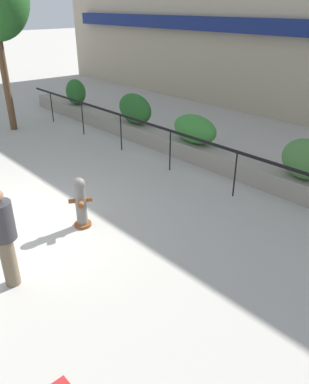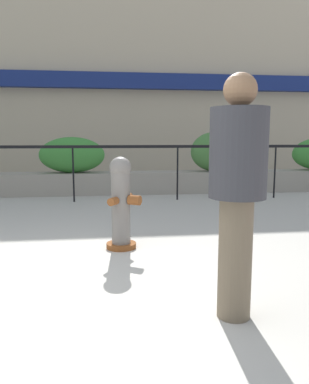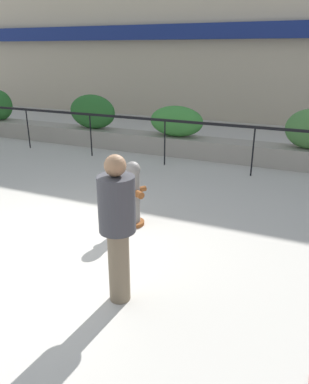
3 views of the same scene
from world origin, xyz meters
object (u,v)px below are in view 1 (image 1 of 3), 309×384
(hedge_bush_2, at_px, (195,129))
(fire_hydrant, at_px, (81,202))
(hedge_bush_3, at_px, (306,159))
(hedge_bush_1, at_px, (135,109))
(pedestrian, at_px, (3,232))
(hedge_bush_0, at_px, (76,92))

(hedge_bush_2, xyz_separation_m, fire_hydrant, (0.96, -4.47, -0.36))
(hedge_bush_2, bearing_deg, hedge_bush_3, 0.00)
(hedge_bush_1, distance_m, pedestrian, 7.66)
(pedestrian, bearing_deg, hedge_bush_1, 124.75)
(hedge_bush_0, distance_m, hedge_bush_3, 9.67)
(hedge_bush_3, distance_m, pedestrian, 6.51)
(hedge_bush_0, xyz_separation_m, hedge_bush_1, (3.64, 0.00, 0.01))
(hedge_bush_0, distance_m, fire_hydrant, 8.54)
(pedestrian, bearing_deg, fire_hydrant, 112.29)
(hedge_bush_1, xyz_separation_m, hedge_bush_3, (6.03, 0.00, -0.03))
(hedge_bush_2, bearing_deg, hedge_bush_1, 180.00)
(hedge_bush_3, distance_m, fire_hydrant, 5.10)
(hedge_bush_0, distance_m, hedge_bush_2, 6.30)
(fire_hydrant, bearing_deg, hedge_bush_0, 148.37)
(hedge_bush_2, relative_size, fire_hydrant, 1.38)
(hedge_bush_1, bearing_deg, hedge_bush_3, 0.00)
(hedge_bush_3, relative_size, fire_hydrant, 1.08)
(hedge_bush_0, height_order, hedge_bush_3, hedge_bush_0)
(hedge_bush_0, relative_size, hedge_bush_3, 0.84)
(hedge_bush_3, bearing_deg, hedge_bush_0, 180.00)
(hedge_bush_3, relative_size, pedestrian, 0.67)
(hedge_bush_3, xyz_separation_m, fire_hydrant, (-2.41, -4.47, -0.42))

